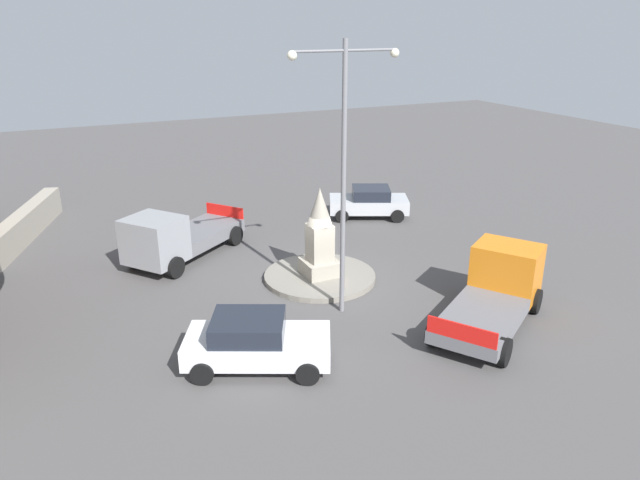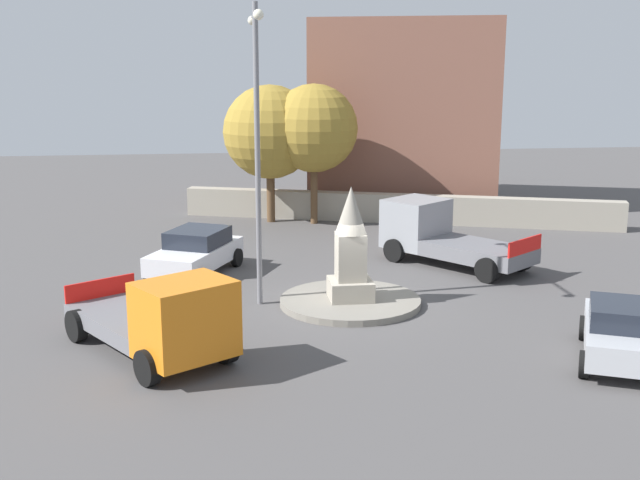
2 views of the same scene
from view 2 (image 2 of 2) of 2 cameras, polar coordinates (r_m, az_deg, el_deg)
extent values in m
plane|color=#4F4C4C|center=(24.05, 2.16, -4.62)|extent=(80.00, 80.00, 0.00)
cylinder|color=gray|center=(24.02, 2.16, -4.39)|extent=(4.22, 4.22, 0.20)
cube|color=#9E9687|center=(23.91, 2.17, -3.51)|extent=(1.27, 1.27, 0.58)
cube|color=#9E9687|center=(23.65, 2.19, -1.20)|extent=(0.84, 0.84, 1.41)
cone|color=#9E9687|center=(23.35, 2.22, 2.14)|extent=(0.93, 0.93, 1.40)
cylinder|color=slate|center=(23.26, -4.47, 5.79)|extent=(0.16, 0.16, 8.74)
cylinder|color=slate|center=(22.28, -4.54, 15.86)|extent=(1.67, 0.08, 0.08)
cylinder|color=slate|center=(23.95, -4.75, 15.64)|extent=(1.67, 0.08, 0.08)
sphere|color=#F2EACC|center=(21.45, -4.41, 15.71)|extent=(0.28, 0.28, 0.28)
sphere|color=#F2EACC|center=(24.77, -4.84, 15.31)|extent=(0.28, 0.28, 0.28)
cube|color=silver|center=(27.53, -8.89, -1.12)|extent=(4.45, 3.38, 0.64)
cube|color=#1E232D|center=(27.61, -8.70, 0.20)|extent=(2.53, 2.37, 0.56)
cylinder|color=black|center=(25.98, -8.47, -2.68)|extent=(0.67, 0.47, 0.64)
cylinder|color=black|center=(26.82, -11.97, -2.33)|extent=(0.67, 0.47, 0.64)
cylinder|color=black|center=(28.47, -5.95, -1.24)|extent=(0.67, 0.47, 0.64)
cylinder|color=black|center=(29.24, -9.22, -0.96)|extent=(0.67, 0.47, 0.64)
cube|color=#B7BABF|center=(20.81, 20.87, -6.42)|extent=(4.25, 3.28, 0.65)
cube|color=#1E232D|center=(20.54, 21.01, -4.98)|extent=(2.35, 2.29, 0.52)
cylinder|color=black|center=(22.15, 18.27, -5.95)|extent=(0.67, 0.47, 0.64)
cylinder|color=black|center=(19.61, 18.29, -8.40)|extent=(0.67, 0.47, 0.64)
cube|color=orange|center=(18.83, -9.59, -5.58)|extent=(2.48, 2.63, 1.79)
cube|color=slate|center=(21.24, -13.20, -5.57)|extent=(4.21, 3.76, 0.41)
cube|color=red|center=(22.66, -15.36, -3.33)|extent=(1.15, 1.72, 0.50)
cylinder|color=black|center=(19.60, -6.74, -7.52)|extent=(0.86, 0.69, 0.84)
cylinder|color=black|center=(18.60, -12.19, -8.87)|extent=(0.86, 0.69, 0.84)
cylinder|color=black|center=(22.68, -12.10, -4.87)|extent=(0.86, 0.69, 0.84)
cylinder|color=black|center=(21.83, -16.96, -5.86)|extent=(0.86, 0.69, 0.84)
cube|color=gray|center=(29.56, 6.84, 1.22)|extent=(2.69, 2.73, 1.76)
cube|color=slate|center=(28.14, 11.19, -0.83)|extent=(4.15, 3.86, 0.52)
cube|color=red|center=(27.10, 14.39, -0.40)|extent=(1.25, 1.60, 0.50)
cylinder|color=black|center=(29.06, 5.33, -0.73)|extent=(0.84, 0.74, 0.84)
cylinder|color=black|center=(30.63, 7.78, -0.09)|extent=(0.84, 0.74, 0.84)
cylinder|color=black|center=(26.81, 11.82, -2.11)|extent=(0.84, 0.74, 0.84)
cylinder|color=black|center=(28.50, 14.09, -1.34)|extent=(0.84, 0.74, 0.84)
cube|color=#9E9687|center=(36.06, 5.47, 2.27)|extent=(7.01, 18.75, 1.27)
cube|color=brown|center=(40.11, 6.31, 8.90)|extent=(8.71, 10.41, 9.03)
cylinder|color=brown|center=(35.50, -0.43, 3.48)|extent=(0.31, 0.31, 2.88)
sphere|color=olive|center=(35.16, -0.43, 7.97)|extent=(3.84, 3.84, 3.84)
cylinder|color=brown|center=(35.99, -3.53, 3.34)|extent=(0.37, 0.37, 2.59)
sphere|color=olive|center=(35.64, -3.59, 7.69)|extent=(4.13, 4.13, 4.13)
camera|label=1|loc=(34.56, -33.54, 14.13)|focal=33.02mm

